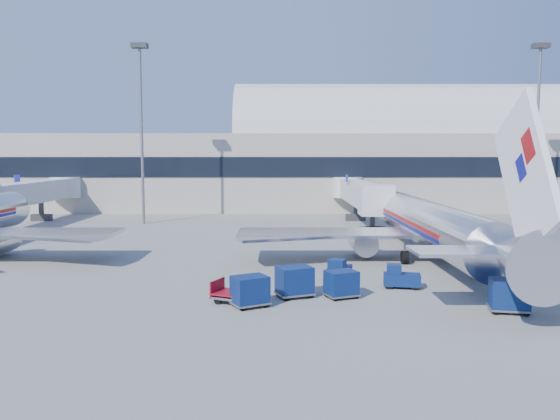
{
  "coord_description": "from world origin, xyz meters",
  "views": [
    {
      "loc": [
        -2.69,
        -39.47,
        8.59
      ],
      "look_at": [
        -2.58,
        6.0,
        4.11
      ],
      "focal_mm": 35.0,
      "sensor_mm": 36.0,
      "label": 1
    }
  ],
  "objects_px": {
    "tug_left": "(339,271)",
    "cart_train_b": "(295,281)",
    "cart_train_a": "(341,283)",
    "airliner_main": "(434,226)",
    "jetbridge_near": "(358,193)",
    "cart_solo_near": "(509,295)",
    "jetbridge_mid": "(33,193)",
    "barrier_near": "(546,262)",
    "mast_west": "(141,107)",
    "mast_east": "(538,107)",
    "tug_lead": "(400,277)",
    "cart_open_red": "(235,295)",
    "tug_right": "(490,271)",
    "cart_train_c": "(250,290)"
  },
  "relations": [
    {
      "from": "tug_left",
      "to": "cart_train_b",
      "type": "bearing_deg",
      "value": 165.18
    },
    {
      "from": "cart_train_a",
      "to": "airliner_main",
      "type": "bearing_deg",
      "value": 29.96
    },
    {
      "from": "jetbridge_near",
      "to": "cart_solo_near",
      "type": "distance_m",
      "value": 41.06
    },
    {
      "from": "jetbridge_near",
      "to": "tug_left",
      "type": "xyz_separation_m",
      "value": [
        -6.16,
        -33.33,
        -3.19
      ]
    },
    {
      "from": "jetbridge_mid",
      "to": "barrier_near",
      "type": "distance_m",
      "value": 59.9
    },
    {
      "from": "mast_west",
      "to": "mast_east",
      "type": "height_order",
      "value": "same"
    },
    {
      "from": "jetbridge_mid",
      "to": "cart_train_b",
      "type": "bearing_deg",
      "value": -48.96
    },
    {
      "from": "cart_train_b",
      "to": "tug_left",
      "type": "bearing_deg",
      "value": 31.49
    },
    {
      "from": "tug_lead",
      "to": "cart_open_red",
      "type": "xyz_separation_m",
      "value": [
        -10.56,
        -3.7,
        -0.24
      ]
    },
    {
      "from": "tug_left",
      "to": "mast_west",
      "type": "bearing_deg",
      "value": 55.43
    },
    {
      "from": "tug_right",
      "to": "cart_solo_near",
      "type": "xyz_separation_m",
      "value": [
        -2.02,
        -7.85,
        0.35
      ]
    },
    {
      "from": "tug_right",
      "to": "cart_open_red",
      "type": "xyz_separation_m",
      "value": [
        -17.32,
        -5.89,
        -0.17
      ]
    },
    {
      "from": "tug_left",
      "to": "cart_open_red",
      "type": "height_order",
      "value": "tug_left"
    },
    {
      "from": "cart_train_b",
      "to": "cart_train_c",
      "type": "distance_m",
      "value": 3.39
    },
    {
      "from": "jetbridge_near",
      "to": "cart_solo_near",
      "type": "relative_size",
      "value": 11.63
    },
    {
      "from": "cart_train_c",
      "to": "cart_solo_near",
      "type": "height_order",
      "value": "cart_solo_near"
    },
    {
      "from": "mast_west",
      "to": "tug_left",
      "type": "xyz_separation_m",
      "value": [
        21.44,
        -32.52,
        -14.05
      ]
    },
    {
      "from": "cart_train_c",
      "to": "tug_left",
      "type": "bearing_deg",
      "value": 19.84
    },
    {
      "from": "tug_left",
      "to": "cart_open_red",
      "type": "bearing_deg",
      "value": 151.85
    },
    {
      "from": "cart_solo_near",
      "to": "mast_west",
      "type": "bearing_deg",
      "value": 138.16
    },
    {
      "from": "cart_train_a",
      "to": "cart_solo_near",
      "type": "distance_m",
      "value": 9.43
    },
    {
      "from": "tug_lead",
      "to": "cart_train_a",
      "type": "xyz_separation_m",
      "value": [
        -4.15,
        -2.52,
        0.19
      ]
    },
    {
      "from": "jetbridge_mid",
      "to": "tug_lead",
      "type": "bearing_deg",
      "value": -41.59
    },
    {
      "from": "cart_open_red",
      "to": "cart_train_c",
      "type": "bearing_deg",
      "value": -15.32
    },
    {
      "from": "tug_lead",
      "to": "cart_train_b",
      "type": "xyz_separation_m",
      "value": [
        -7.0,
        -2.32,
        0.3
      ]
    },
    {
      "from": "jetbridge_mid",
      "to": "cart_train_a",
      "type": "distance_m",
      "value": 51.93
    },
    {
      "from": "mast_west",
      "to": "cart_train_c",
      "type": "distance_m",
      "value": 44.16
    },
    {
      "from": "barrier_near",
      "to": "tug_lead",
      "type": "xyz_separation_m",
      "value": [
        -12.72,
        -6.42,
        0.25
      ]
    },
    {
      "from": "tug_right",
      "to": "barrier_near",
      "type": "bearing_deg",
      "value": 78.33
    },
    {
      "from": "barrier_near",
      "to": "cart_open_red",
      "type": "bearing_deg",
      "value": -156.51
    },
    {
      "from": "mast_east",
      "to": "tug_lead",
      "type": "xyz_separation_m",
      "value": [
        -24.72,
        -34.42,
        -14.09
      ]
    },
    {
      "from": "barrier_near",
      "to": "cart_train_b",
      "type": "relative_size",
      "value": 1.16
    },
    {
      "from": "barrier_near",
      "to": "cart_train_a",
      "type": "xyz_separation_m",
      "value": [
        -16.87,
        -8.94,
        0.44
      ]
    },
    {
      "from": "cart_solo_near",
      "to": "mast_east",
      "type": "bearing_deg",
      "value": 74.83
    },
    {
      "from": "tug_lead",
      "to": "mast_west",
      "type": "bearing_deg",
      "value": 136.25
    },
    {
      "from": "tug_right",
      "to": "cart_train_b",
      "type": "distance_m",
      "value": 14.49
    },
    {
      "from": "airliner_main",
      "to": "barrier_near",
      "type": "height_order",
      "value": "airliner_main"
    },
    {
      "from": "mast_east",
      "to": "cart_open_red",
      "type": "xyz_separation_m",
      "value": [
        -35.27,
        -38.12,
        -14.33
      ]
    },
    {
      "from": "barrier_near",
      "to": "jetbridge_mid",
      "type": "bearing_deg",
      "value": 151.2
    },
    {
      "from": "airliner_main",
      "to": "cart_solo_near",
      "type": "height_order",
      "value": "airliner_main"
    },
    {
      "from": "jetbridge_mid",
      "to": "cart_solo_near",
      "type": "height_order",
      "value": "jetbridge_mid"
    },
    {
      "from": "cart_train_b",
      "to": "tug_right",
      "type": "bearing_deg",
      "value": -3.53
    },
    {
      "from": "barrier_near",
      "to": "tug_left",
      "type": "distance_m",
      "value": 17.17
    },
    {
      "from": "tug_lead",
      "to": "cart_solo_near",
      "type": "height_order",
      "value": "cart_solo_near"
    },
    {
      "from": "cart_train_b",
      "to": "cart_train_a",
      "type": "bearing_deg",
      "value": -25.66
    },
    {
      "from": "jetbridge_near",
      "to": "mast_west",
      "type": "relative_size",
      "value": 1.22
    },
    {
      "from": "barrier_near",
      "to": "cart_solo_near",
      "type": "height_order",
      "value": "cart_solo_near"
    },
    {
      "from": "cart_train_c",
      "to": "jetbridge_mid",
      "type": "bearing_deg",
      "value": 99.15
    },
    {
      "from": "airliner_main",
      "to": "tug_lead",
      "type": "relative_size",
      "value": 14.71
    },
    {
      "from": "tug_right",
      "to": "cart_train_b",
      "type": "height_order",
      "value": "cart_train_b"
    }
  ]
}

